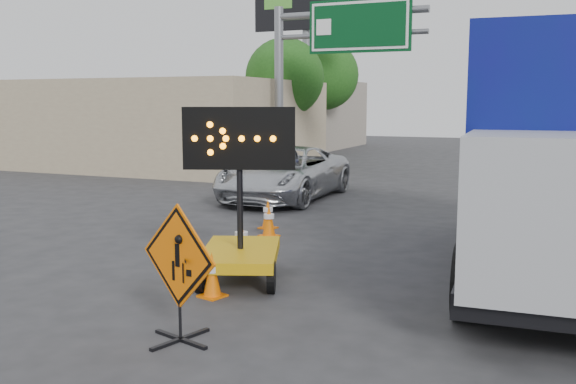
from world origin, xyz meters
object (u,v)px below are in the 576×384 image
Objects in this scene: pickup_truck at (285,173)px; construction_sign at (179,270)px; arrow_board at (240,243)px; box_truck at (558,168)px.

construction_sign is at bearing -73.83° from pickup_truck.
arrow_board is (-0.60, 2.81, -0.28)m from construction_sign.
arrow_board is at bearing -72.19° from pickup_truck.
arrow_board is 0.33× the size of box_truck.
arrow_board reaches higher than construction_sign.
construction_sign is at bearing -132.09° from box_truck.
arrow_board is 0.50× the size of pickup_truck.
pickup_truck is 0.66× the size of box_truck.
box_truck is (4.32, 5.37, 0.96)m from construction_sign.
construction_sign is 0.20× the size of box_truck.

